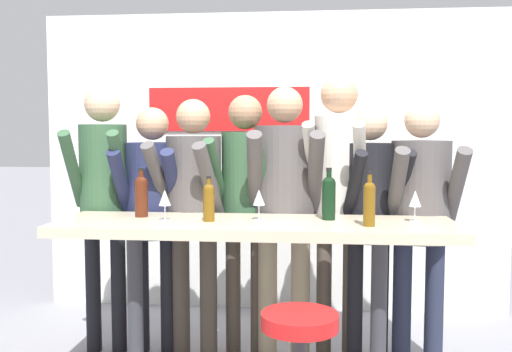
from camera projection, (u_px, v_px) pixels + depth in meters
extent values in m
cube|color=silver|center=(273.00, 163.00, 4.78)|extent=(3.86, 0.10, 2.47)
cube|color=red|center=(229.00, 109.00, 4.72)|extent=(1.34, 0.02, 0.36)
cube|color=beige|center=(254.00, 227.00, 3.23)|extent=(2.26, 0.62, 0.06)
cylinder|color=#333338|center=(135.00, 304.00, 3.33)|extent=(0.09, 0.09, 0.93)
cylinder|color=#333338|center=(379.00, 311.00, 3.19)|extent=(0.09, 0.09, 0.93)
cylinder|color=red|center=(300.00, 321.00, 2.60)|extent=(0.36, 0.36, 0.07)
cylinder|color=black|center=(93.00, 289.00, 3.86)|extent=(0.10, 0.10, 0.86)
cylinder|color=black|center=(119.00, 289.00, 3.86)|extent=(0.10, 0.10, 0.86)
cylinder|color=#335638|center=(104.00, 176.00, 3.80)|extent=(0.34, 0.34, 0.68)
sphere|color=#D6AD89|center=(102.00, 104.00, 3.76)|extent=(0.23, 0.23, 0.23)
cylinder|color=#335638|center=(73.00, 170.00, 3.63)|extent=(0.11, 0.40, 0.52)
cylinder|color=#335638|center=(120.00, 170.00, 3.63)|extent=(0.11, 0.40, 0.52)
cylinder|color=black|center=(141.00, 294.00, 3.86)|extent=(0.11, 0.11, 0.79)
cylinder|color=black|center=(169.00, 295.00, 3.84)|extent=(0.11, 0.11, 0.79)
cylinder|color=#23284C|center=(153.00, 190.00, 3.80)|extent=(0.36, 0.36, 0.63)
sphere|color=tan|center=(152.00, 124.00, 3.76)|extent=(0.21, 0.21, 0.21)
cylinder|color=#23284C|center=(121.00, 185.00, 3.65)|extent=(0.09, 0.38, 0.49)
cylinder|color=#23284C|center=(173.00, 185.00, 3.63)|extent=(0.09, 0.38, 0.49)
cylinder|color=#473D33|center=(181.00, 294.00, 3.81)|extent=(0.11, 0.11, 0.82)
cylinder|color=#473D33|center=(209.00, 297.00, 3.75)|extent=(0.11, 0.11, 0.82)
cylinder|color=#514C4C|center=(194.00, 186.00, 3.72)|extent=(0.42, 0.42, 0.65)
sphere|color=tan|center=(193.00, 116.00, 3.69)|extent=(0.22, 0.22, 0.22)
cylinder|color=#514C4C|center=(159.00, 180.00, 3.62)|extent=(0.16, 0.40, 0.50)
cylinder|color=#514C4C|center=(209.00, 181.00, 3.52)|extent=(0.16, 0.40, 0.50)
cylinder|color=#473D33|center=(233.00, 291.00, 3.86)|extent=(0.10, 0.10, 0.83)
cylinder|color=#473D33|center=(258.00, 293.00, 3.82)|extent=(0.10, 0.10, 0.83)
cylinder|color=#335638|center=(245.00, 182.00, 3.79)|extent=(0.36, 0.36, 0.66)
sphere|color=#9E7556|center=(245.00, 112.00, 3.75)|extent=(0.23, 0.23, 0.23)
cylinder|color=#335638|center=(216.00, 176.00, 3.66)|extent=(0.13, 0.39, 0.50)
cylinder|color=#335638|center=(262.00, 177.00, 3.59)|extent=(0.13, 0.39, 0.50)
cylinder|color=gray|center=(268.00, 294.00, 3.76)|extent=(0.13, 0.13, 0.86)
cylinder|color=gray|center=(300.00, 294.00, 3.75)|extent=(0.13, 0.13, 0.86)
cylinder|color=#514C4C|center=(284.00, 178.00, 3.69)|extent=(0.42, 0.42, 0.68)
sphere|color=tan|center=(285.00, 105.00, 3.66)|extent=(0.23, 0.23, 0.23)
cylinder|color=#514C4C|center=(255.00, 172.00, 3.53)|extent=(0.12, 0.41, 0.53)
cylinder|color=#514C4C|center=(315.00, 172.00, 3.52)|extent=(0.12, 0.41, 0.53)
cylinder|color=#473D33|center=(324.00, 289.00, 3.80)|extent=(0.10, 0.10, 0.89)
cylinder|color=#473D33|center=(350.00, 291.00, 3.76)|extent=(0.10, 0.10, 0.89)
cylinder|color=beige|center=(338.00, 170.00, 3.72)|extent=(0.36, 0.36, 0.70)
sphere|color=tan|center=(339.00, 94.00, 3.68)|extent=(0.24, 0.24, 0.24)
cylinder|color=beige|center=(312.00, 164.00, 3.59)|extent=(0.13, 0.41, 0.53)
cylinder|color=beige|center=(360.00, 164.00, 3.51)|extent=(0.13, 0.41, 0.53)
cylinder|color=black|center=(355.00, 301.00, 3.69)|extent=(0.10, 0.10, 0.79)
cylinder|color=black|center=(381.00, 300.00, 3.71)|extent=(0.10, 0.10, 0.79)
cylinder|color=black|center=(370.00, 192.00, 3.64)|extent=(0.37, 0.37, 0.63)
sphere|color=#D6AD89|center=(371.00, 123.00, 3.61)|extent=(0.21, 0.21, 0.21)
cylinder|color=black|center=(354.00, 188.00, 3.47)|extent=(0.15, 0.38, 0.48)
cylinder|color=black|center=(401.00, 187.00, 3.51)|extent=(0.15, 0.38, 0.48)
cylinder|color=#23283D|center=(402.00, 303.00, 3.65)|extent=(0.12, 0.12, 0.80)
cylinder|color=#23283D|center=(434.00, 303.00, 3.63)|extent=(0.12, 0.12, 0.80)
cylinder|color=#514C4C|center=(421.00, 191.00, 3.58)|extent=(0.38, 0.38, 0.64)
sphere|color=#D6AD89|center=(422.00, 120.00, 3.55)|extent=(0.22, 0.22, 0.22)
cylinder|color=#514C4C|center=(397.00, 186.00, 3.44)|extent=(0.10, 0.39, 0.49)
cylinder|color=#514C4C|center=(456.00, 186.00, 3.42)|extent=(0.10, 0.39, 0.49)
cylinder|color=brown|center=(209.00, 205.00, 3.22)|extent=(0.07, 0.07, 0.18)
sphere|color=brown|center=(209.00, 190.00, 3.21)|extent=(0.07, 0.07, 0.07)
cylinder|color=brown|center=(209.00, 184.00, 3.21)|extent=(0.02, 0.02, 0.06)
cylinder|color=black|center=(209.00, 177.00, 3.20)|extent=(0.03, 0.03, 0.01)
cylinder|color=black|center=(329.00, 202.00, 3.27)|extent=(0.08, 0.08, 0.21)
sphere|color=black|center=(329.00, 183.00, 3.27)|extent=(0.08, 0.08, 0.08)
cylinder|color=black|center=(329.00, 177.00, 3.26)|extent=(0.03, 0.03, 0.07)
cylinder|color=black|center=(329.00, 169.00, 3.26)|extent=(0.03, 0.03, 0.02)
cylinder|color=#4C1E0F|center=(141.00, 200.00, 3.39)|extent=(0.08, 0.08, 0.20)
sphere|color=#4C1E0F|center=(141.00, 183.00, 3.38)|extent=(0.08, 0.08, 0.08)
cylinder|color=#4C1E0F|center=(141.00, 177.00, 3.38)|extent=(0.03, 0.03, 0.07)
cylinder|color=black|center=(141.00, 169.00, 3.37)|extent=(0.03, 0.03, 0.02)
cylinder|color=brown|center=(369.00, 207.00, 3.05)|extent=(0.06, 0.06, 0.21)
sphere|color=brown|center=(370.00, 188.00, 3.04)|extent=(0.06, 0.06, 0.06)
cylinder|color=brown|center=(370.00, 181.00, 3.04)|extent=(0.02, 0.02, 0.07)
cylinder|color=black|center=(370.00, 173.00, 3.03)|extent=(0.03, 0.03, 0.02)
cylinder|color=silver|center=(165.00, 220.00, 3.25)|extent=(0.06, 0.06, 0.01)
cylinder|color=silver|center=(165.00, 212.00, 3.25)|extent=(0.01, 0.01, 0.08)
cone|color=silver|center=(165.00, 198.00, 3.24)|extent=(0.07, 0.07, 0.09)
cylinder|color=silver|center=(415.00, 221.00, 3.21)|extent=(0.06, 0.06, 0.01)
cylinder|color=silver|center=(415.00, 214.00, 3.20)|extent=(0.01, 0.01, 0.08)
cone|color=silver|center=(415.00, 198.00, 3.20)|extent=(0.07, 0.07, 0.09)
cylinder|color=silver|center=(259.00, 220.00, 3.26)|extent=(0.06, 0.06, 0.01)
cylinder|color=silver|center=(259.00, 212.00, 3.26)|extent=(0.01, 0.01, 0.08)
cone|color=silver|center=(259.00, 197.00, 3.25)|extent=(0.07, 0.07, 0.09)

